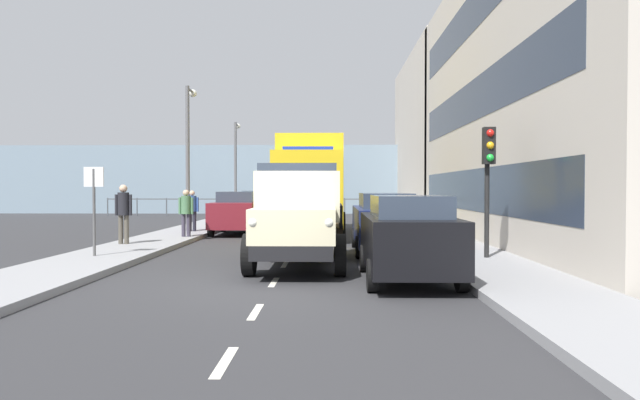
% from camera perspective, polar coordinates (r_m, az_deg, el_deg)
% --- Properties ---
extents(ground_plane, '(80.00, 80.00, 0.00)m').
position_cam_1_polar(ground_plane, '(18.85, -2.29, -4.47)').
color(ground_plane, '#2D2D30').
extents(sidewalk_left, '(2.26, 39.18, 0.15)m').
position_cam_1_polar(sidewalk_left, '(19.15, 12.09, -4.18)').
color(sidewalk_left, gray).
rests_on(sidewalk_left, ground_plane).
extents(sidewalk_right, '(2.26, 39.18, 0.15)m').
position_cam_1_polar(sidewalk_right, '(19.71, -16.24, -4.05)').
color(sidewalk_right, gray).
rests_on(sidewalk_right, ground_plane).
extents(road_centreline_markings, '(0.12, 34.34, 0.01)m').
position_cam_1_polar(road_centreline_markings, '(17.62, -2.54, -4.85)').
color(road_centreline_markings, silver).
rests_on(road_centreline_markings, ground_plane).
extents(building_terrace, '(6.82, 19.86, 9.92)m').
position_cam_1_polar(building_terrace, '(20.98, 24.34, 9.59)').
color(building_terrace, beige).
rests_on(building_terrace, ground_plane).
extents(building_far_block, '(6.81, 14.10, 10.00)m').
position_cam_1_polar(building_far_block, '(36.52, 14.17, 6.11)').
color(building_far_block, beige).
rests_on(building_far_block, ground_plane).
extents(sea_horizon, '(80.00, 0.80, 5.00)m').
position_cam_1_polar(sea_horizon, '(41.33, -0.37, 2.10)').
color(sea_horizon, gray).
rests_on(sea_horizon, ground_plane).
extents(seawall_railing, '(28.08, 0.08, 1.20)m').
position_cam_1_polar(seawall_railing, '(37.74, -0.52, -0.22)').
color(seawall_railing, '#4C5156').
rests_on(seawall_railing, ground_plane).
extents(truck_vintage_cream, '(2.17, 5.64, 2.43)m').
position_cam_1_polar(truck_vintage_cream, '(13.24, -2.20, -1.76)').
color(truck_vintage_cream, black).
rests_on(truck_vintage_cream, ground_plane).
extents(lorry_cargo_yellow, '(2.58, 8.20, 3.87)m').
position_cam_1_polar(lorry_cargo_yellow, '(22.40, -0.90, 1.75)').
color(lorry_cargo_yellow, gold).
rests_on(lorry_cargo_yellow, ground_plane).
extents(car_black_kerbside_near, '(1.78, 3.96, 1.72)m').
position_cam_1_polar(car_black_kerbside_near, '(11.42, 8.87, -3.69)').
color(car_black_kerbside_near, black).
rests_on(car_black_kerbside_near, ground_plane).
extents(car_navy_kerbside_1, '(1.78, 4.48, 1.72)m').
position_cam_1_polar(car_navy_kerbside_1, '(16.36, 6.55, -2.19)').
color(car_navy_kerbside_1, navy).
rests_on(car_navy_kerbside_1, ground_plane).
extents(car_maroon_oppositeside_0, '(1.81, 3.92, 1.72)m').
position_cam_1_polar(car_maroon_oppositeside_0, '(23.04, -8.32, -1.21)').
color(car_maroon_oppositeside_0, maroon).
rests_on(car_maroon_oppositeside_0, ground_plane).
extents(car_teal_oppositeside_1, '(1.81, 3.92, 1.72)m').
position_cam_1_polar(car_teal_oppositeside_1, '(29.25, -6.28, -0.69)').
color(car_teal_oppositeside_1, '#1E6670').
rests_on(car_teal_oppositeside_1, ground_plane).
extents(car_silver_oppositeside_2, '(1.98, 4.68, 1.72)m').
position_cam_1_polar(car_silver_oppositeside_2, '(35.59, -4.94, -0.34)').
color(car_silver_oppositeside_2, '#B7BABF').
rests_on(car_silver_oppositeside_2, ground_plane).
extents(pedestrian_strolling, '(0.53, 0.34, 1.82)m').
position_cam_1_polar(pedestrian_strolling, '(18.32, -19.23, -0.84)').
color(pedestrian_strolling, '#4C473D').
rests_on(pedestrian_strolling, sidewalk_right).
extents(pedestrian_couple_a, '(0.53, 0.34, 1.66)m').
position_cam_1_polar(pedestrian_couple_a, '(20.46, -13.38, -0.90)').
color(pedestrian_couple_a, '#383342').
rests_on(pedestrian_couple_a, sidewalk_right).
extents(pedestrian_in_dark_coat, '(0.53, 0.34, 1.62)m').
position_cam_1_polar(pedestrian_in_dark_coat, '(22.96, -12.79, -0.73)').
color(pedestrian_in_dark_coat, black).
rests_on(pedestrian_in_dark_coat, sidewalk_right).
extents(traffic_light_near, '(0.28, 0.41, 3.20)m').
position_cam_1_polar(traffic_light_near, '(14.43, 16.63, 3.57)').
color(traffic_light_near, black).
rests_on(traffic_light_near, sidewalk_left).
extents(lamp_post_promenade, '(0.32, 1.14, 5.79)m').
position_cam_1_polar(lamp_post_promenade, '(23.34, -13.12, 5.56)').
color(lamp_post_promenade, '#59595B').
rests_on(lamp_post_promenade, sidewalk_right).
extents(lamp_post_far, '(0.32, 1.14, 5.64)m').
position_cam_1_polar(lamp_post_far, '(34.14, -8.48, 4.06)').
color(lamp_post_far, '#59595B').
rests_on(lamp_post_far, sidewalk_right).
extents(street_sign, '(0.50, 0.07, 2.25)m').
position_cam_1_polar(street_sign, '(15.34, -21.86, 0.44)').
color(street_sign, '#4C4C4C').
rests_on(street_sign, sidewalk_right).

